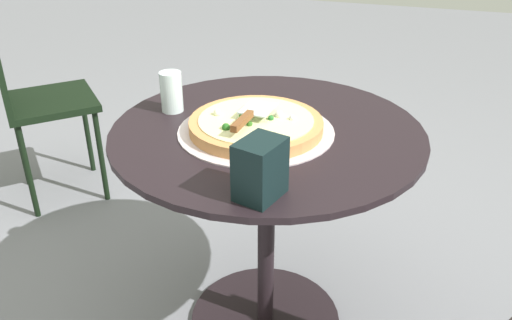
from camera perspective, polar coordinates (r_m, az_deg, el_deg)
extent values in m
plane|color=slate|center=(1.90, 0.98, -16.51)|extent=(10.00, 10.00, 0.00)
cylinder|color=black|center=(1.49, 1.20, 2.99)|extent=(0.87, 0.87, 0.02)
cylinder|color=black|center=(1.67, 1.08, -7.83)|extent=(0.05, 0.05, 0.68)
cylinder|color=black|center=(1.90, 0.98, -16.32)|extent=(0.50, 0.50, 0.02)
cylinder|color=beige|center=(1.47, 0.00, 3.09)|extent=(0.43, 0.43, 0.00)
cylinder|color=tan|center=(1.47, 0.00, 3.71)|extent=(0.36, 0.36, 0.03)
cylinder|color=beige|center=(1.46, 0.00, 4.31)|extent=(0.31, 0.31, 0.00)
sphere|color=#326D26|center=(1.46, -1.38, 4.63)|extent=(0.02, 0.02, 0.02)
sphere|color=silver|center=(1.45, 3.82, 4.41)|extent=(0.02, 0.02, 0.02)
sphere|color=#276A2D|center=(1.45, 1.59, 4.44)|extent=(0.02, 0.02, 0.02)
sphere|color=#24651E|center=(1.41, -3.22, 3.55)|extent=(0.02, 0.02, 0.02)
sphere|color=#EDECC1|center=(1.49, -4.10, 4.99)|extent=(0.02, 0.02, 0.02)
sphere|color=#346C22|center=(1.42, -0.69, 3.84)|extent=(0.02, 0.02, 0.02)
sphere|color=white|center=(1.47, 2.46, 4.82)|extent=(0.02, 0.02, 0.02)
sphere|color=#25611F|center=(1.40, -3.19, 3.48)|extent=(0.02, 0.02, 0.02)
sphere|color=#F5EBC6|center=(1.38, -2.43, 3.04)|extent=(0.01, 0.01, 0.01)
cube|color=silver|center=(1.47, 0.19, 5.44)|extent=(0.11, 0.09, 0.00)
cube|color=brown|center=(1.38, -1.46, 4.14)|extent=(0.11, 0.03, 0.02)
cylinder|color=silver|center=(1.60, -8.92, 7.13)|extent=(0.06, 0.06, 0.12)
cube|color=black|center=(1.15, 0.44, -0.98)|extent=(0.13, 0.11, 0.13)
cube|color=black|center=(2.52, -20.88, 5.79)|extent=(0.52, 0.52, 0.03)
cylinder|color=black|center=(2.76, -17.41, 3.00)|extent=(0.02, 0.02, 0.44)
cylinder|color=black|center=(2.49, -16.02, 0.35)|extent=(0.02, 0.02, 0.44)
cylinder|color=black|center=(2.74, -23.62, 1.65)|extent=(0.02, 0.02, 0.44)
cylinder|color=black|center=(2.47, -22.91, -1.18)|extent=(0.02, 0.02, 0.44)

